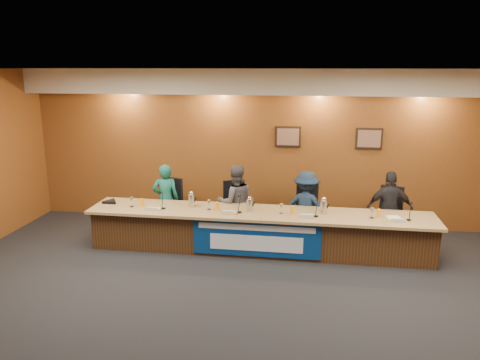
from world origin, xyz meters
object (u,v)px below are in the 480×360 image
object	(u,v)px
office_chair_b	(236,212)
carafe_left	(192,201)
office_chair_d	(388,220)
panelist_c	(306,207)
panelist_d	(390,209)
speakerphone	(111,202)
carafe_right	(323,207)
office_chair_a	(168,209)
dais_body	(259,232)
banner	(256,239)
panelist_b	(236,202)
office_chair_c	(306,216)
carafe_mid	(250,205)
panelist_a	(166,200)

from	to	relation	value
office_chair_b	carafe_left	xyz separation A→B (m)	(-0.72, -0.63, 0.39)
office_chair_d	carafe_left	size ratio (longest dim) A/B	2.01
panelist_c	office_chair_b	xyz separation A→B (m)	(-1.34, 0.10, -0.20)
panelist_d	speakerphone	xyz separation A→B (m)	(-5.14, -0.52, 0.07)
office_chair_d	carafe_right	bearing A→B (deg)	-130.95
panelist_c	office_chair_a	bearing A→B (deg)	8.84
dais_body	speakerphone	xyz separation A→B (m)	(-2.81, 0.05, 0.43)
dais_body	carafe_right	world-z (taller)	carafe_right
dais_body	panelist_d	bearing A→B (deg)	13.77
panelist_d	banner	bearing A→B (deg)	22.97
dais_body	panelist_c	bearing A→B (deg)	34.86
office_chair_a	panelist_b	bearing A→B (deg)	14.04
banner	office_chair_c	xyz separation A→B (m)	(0.82, 1.09, 0.10)
dais_body	carafe_right	bearing A→B (deg)	-0.29
panelist_c	office_chair_d	bearing A→B (deg)	-165.26
carafe_left	carafe_mid	world-z (taller)	carafe_left
panelist_d	speakerphone	world-z (taller)	panelist_d
panelist_a	carafe_mid	distance (m)	1.86
carafe_left	office_chair_a	bearing A→B (deg)	136.44
carafe_right	office_chair_c	bearing A→B (deg)	114.08
carafe_right	speakerphone	size ratio (longest dim) A/B	0.75
office_chair_a	panelist_a	bearing A→B (deg)	-71.83
panelist_a	carafe_left	size ratio (longest dim) A/B	5.91
banner	carafe_mid	xyz separation A→B (m)	(-0.16, 0.37, 0.48)
panelist_d	panelist_b	bearing A→B (deg)	0.03
dais_body	speakerphone	size ratio (longest dim) A/B	18.75
panelist_a	panelist_c	distance (m)	2.72
office_chair_b	carafe_left	size ratio (longest dim) A/B	2.01
office_chair_d	office_chair_c	bearing A→B (deg)	-160.22
panelist_c	dais_body	bearing A→B (deg)	45.80
panelist_b	carafe_left	distance (m)	0.91
dais_body	office_chair_b	size ratio (longest dim) A/B	12.50
carafe_mid	carafe_right	xyz separation A→B (m)	(1.28, 0.04, 0.01)
panelist_a	office_chair_c	distance (m)	2.73
dais_body	banner	world-z (taller)	banner
dais_body	carafe_left	bearing A→B (deg)	178.11
panelist_a	office_chair_b	size ratio (longest dim) A/B	2.94
office_chair_d	carafe_right	size ratio (longest dim) A/B	1.99
panelist_b	panelist_d	xyz separation A→B (m)	(2.85, 0.00, -0.01)
panelist_a	office_chair_a	distance (m)	0.25
speakerphone	office_chair_c	bearing A→B (deg)	9.70
panelist_c	carafe_mid	world-z (taller)	panelist_c
banner	panelist_c	bearing A→B (deg)	50.27
carafe_left	panelist_d	bearing A→B (deg)	8.44
banner	carafe_mid	size ratio (longest dim) A/B	9.95
panelist_b	office_chair_d	world-z (taller)	panelist_b
panelist_b	panelist_d	world-z (taller)	panelist_b
office_chair_c	carafe_left	bearing A→B (deg)	-159.43
panelist_a	panelist_b	bearing A→B (deg)	165.69
panelist_d	carafe_right	bearing A→B (deg)	25.56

